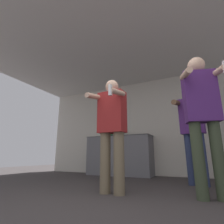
# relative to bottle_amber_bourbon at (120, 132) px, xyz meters

# --- Properties ---
(ground_plane) EXTENTS (14.00, 14.00, 0.00)m
(ground_plane) POSITION_rel_bottle_amber_bourbon_xyz_m (1.04, -3.17, -1.13)
(ground_plane) COLOR #383333
(wall_back) EXTENTS (7.00, 0.06, 2.55)m
(wall_back) POSITION_rel_bottle_amber_bourbon_xyz_m (1.04, 0.24, 0.15)
(wall_back) COLOR beige
(wall_back) RESTS_ON ground_plane
(ceiling_slab) EXTENTS (7.00, 3.90, 0.05)m
(ceiling_slab) POSITION_rel_bottle_amber_bourbon_xyz_m (1.04, -1.48, 1.45)
(ceiling_slab) COLOR silver
(ceiling_slab) RESTS_ON wall_back
(counter) EXTENTS (1.73, 0.58, 0.99)m
(counter) POSITION_rel_bottle_amber_bourbon_xyz_m (-0.01, -0.07, -0.63)
(counter) COLOR slate
(counter) RESTS_ON ground_plane
(bottle_amber_bourbon) EXTENTS (0.09, 0.09, 0.33)m
(bottle_amber_bourbon) POSITION_rel_bottle_amber_bourbon_xyz_m (0.00, 0.00, 0.00)
(bottle_amber_bourbon) COLOR black
(bottle_amber_bourbon) RESTS_ON counter
(bottle_brown_liquor) EXTENTS (0.06, 0.06, 0.31)m
(bottle_brown_liquor) POSITION_rel_bottle_amber_bourbon_xyz_m (-0.43, 0.00, -0.01)
(bottle_brown_liquor) COLOR silver
(bottle_brown_liquor) RESTS_ON counter
(bottle_tall_gin) EXTENTS (0.09, 0.09, 0.31)m
(bottle_tall_gin) POSITION_rel_bottle_amber_bourbon_xyz_m (-0.27, 0.00, -0.02)
(bottle_tall_gin) COLOR #194723
(bottle_tall_gin) RESTS_ON counter
(person_woman_foreground) EXTENTS (0.46, 0.51, 1.58)m
(person_woman_foreground) POSITION_rel_bottle_amber_bourbon_xyz_m (0.80, -2.21, -0.25)
(person_woman_foreground) COLOR #75664C
(person_woman_foreground) RESTS_ON ground_plane
(person_man_side) EXTENTS (0.52, 0.54, 1.75)m
(person_man_side) POSITION_rel_bottle_amber_bourbon_xyz_m (1.96, -2.04, -0.11)
(person_man_side) COLOR #38422D
(person_man_side) RESTS_ON ground_plane
(person_spectator_back) EXTENTS (0.53, 0.54, 1.72)m
(person_spectator_back) POSITION_rel_bottle_amber_bourbon_xyz_m (1.82, -1.01, -0.08)
(person_spectator_back) COLOR navy
(person_spectator_back) RESTS_ON ground_plane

